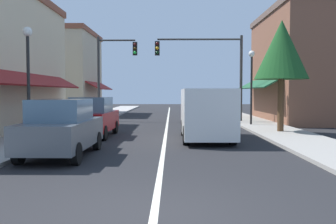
% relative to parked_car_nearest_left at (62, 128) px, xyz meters
% --- Properties ---
extents(ground_plane, '(80.00, 80.00, 0.00)m').
position_rel_parked_car_nearest_left_xyz_m(ground_plane, '(3.09, 12.51, -0.88)').
color(ground_plane, black).
extents(sidewalk_left, '(2.60, 56.00, 0.12)m').
position_rel_parked_car_nearest_left_xyz_m(sidewalk_left, '(-2.41, 12.51, -0.82)').
color(sidewalk_left, '#A39E99').
rests_on(sidewalk_left, ground).
extents(sidewalk_right, '(2.60, 56.00, 0.12)m').
position_rel_parked_car_nearest_left_xyz_m(sidewalk_right, '(8.59, 12.51, -0.82)').
color(sidewalk_right, gray).
rests_on(sidewalk_right, ground).
extents(lane_center_stripe, '(0.14, 52.00, 0.01)m').
position_rel_parked_car_nearest_left_xyz_m(lane_center_stripe, '(3.09, 12.51, -0.88)').
color(lane_center_stripe, silver).
rests_on(lane_center_stripe, ground).
extents(storefront_right_block, '(6.09, 10.20, 7.57)m').
position_rel_parked_car_nearest_left_xyz_m(storefront_right_block, '(12.28, 14.51, 2.91)').
color(storefront_right_block, brown).
rests_on(storefront_right_block, ground).
extents(storefront_far_left, '(6.80, 8.20, 7.47)m').
position_rel_parked_car_nearest_left_xyz_m(storefront_far_left, '(-6.44, 22.51, 2.86)').
color(storefront_far_left, '#BCAD8E').
rests_on(storefront_far_left, ground).
extents(parked_car_nearest_left, '(1.82, 4.12, 1.77)m').
position_rel_parked_car_nearest_left_xyz_m(parked_car_nearest_left, '(0.00, 0.00, 0.00)').
color(parked_car_nearest_left, '#4C5156').
rests_on(parked_car_nearest_left, ground).
extents(parked_car_second_left, '(1.85, 4.14, 1.77)m').
position_rel_parked_car_nearest_left_xyz_m(parked_car_second_left, '(-0.17, 5.21, 0.00)').
color(parked_car_second_left, maroon).
rests_on(parked_car_second_left, ground).
extents(van_in_lane, '(2.02, 5.19, 2.12)m').
position_rel_parked_car_nearest_left_xyz_m(van_in_lane, '(4.81, 4.19, 0.27)').
color(van_in_lane, silver).
rests_on(van_in_lane, ground).
extents(traffic_signal_mast_arm, '(5.69, 0.50, 5.67)m').
position_rel_parked_car_nearest_left_xyz_m(traffic_signal_mast_arm, '(5.91, 13.04, 3.04)').
color(traffic_signal_mast_arm, '#333333').
rests_on(traffic_signal_mast_arm, ground).
extents(traffic_signal_left_corner, '(2.80, 0.50, 5.83)m').
position_rel_parked_car_nearest_left_xyz_m(traffic_signal_left_corner, '(-0.83, 14.57, 2.93)').
color(traffic_signal_left_corner, '#333333').
rests_on(traffic_signal_left_corner, ground).
extents(street_lamp_left_near, '(0.36, 0.36, 4.45)m').
position_rel_parked_car_nearest_left_xyz_m(street_lamp_left_near, '(-2.07, 2.80, 2.15)').
color(street_lamp_left_near, black).
rests_on(street_lamp_left_near, ground).
extents(street_lamp_right_mid, '(0.36, 0.36, 4.39)m').
position_rel_parked_car_nearest_left_xyz_m(street_lamp_right_mid, '(8.01, 10.42, 2.12)').
color(street_lamp_right_mid, black).
rests_on(street_lamp_right_mid, ground).
extents(tree_right_near, '(2.55, 2.55, 5.42)m').
position_rel_parked_car_nearest_left_xyz_m(tree_right_near, '(8.60, 6.57, 3.10)').
color(tree_right_near, '#4C331E').
rests_on(tree_right_near, ground).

